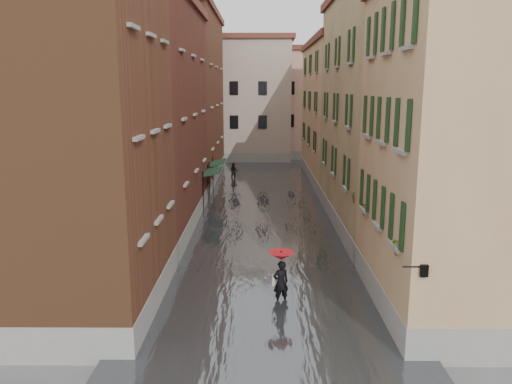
{
  "coord_description": "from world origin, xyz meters",
  "views": [
    {
      "loc": [
        -0.3,
        -19.38,
        8.06
      ],
      "look_at": [
        -0.48,
        4.74,
        3.0
      ],
      "focal_mm": 35.0,
      "sensor_mm": 36.0,
      "label": 1
    }
  ],
  "objects": [
    {
      "name": "pedestrian_main",
      "position": [
        0.5,
        -1.69,
        1.26
      ],
      "size": [
        0.99,
        0.99,
        2.06
      ],
      "color": "black",
      "rests_on": "ground"
    },
    {
      "name": "pedestrian_far",
      "position": [
        -2.59,
        24.37,
        0.75
      ],
      "size": [
        0.75,
        0.6,
        1.5
      ],
      "primitive_type": "imported",
      "rotation": [
        0.0,
        0.0,
        -0.04
      ],
      "color": "black",
      "rests_on": "ground"
    },
    {
      "name": "building_right_near",
      "position": [
        7.0,
        -2.0,
        5.75
      ],
      "size": [
        6.0,
        8.0,
        11.5
      ],
      "primitive_type": "cube",
      "color": "tan",
      "rests_on": "ground"
    },
    {
      "name": "building_end_cream",
      "position": [
        -3.0,
        38.0,
        6.5
      ],
      "size": [
        12.0,
        9.0,
        13.0
      ],
      "primitive_type": "cube",
      "color": "#B19E8D",
      "rests_on": "ground"
    },
    {
      "name": "building_left_mid",
      "position": [
        -7.0,
        9.0,
        6.25
      ],
      "size": [
        6.0,
        14.0,
        12.5
      ],
      "primitive_type": "cube",
      "color": "#58271B",
      "rests_on": "ground"
    },
    {
      "name": "awning_near",
      "position": [
        -3.49,
        13.63,
        2.47
      ],
      "size": [
        1.09,
        3.0,
        2.8
      ],
      "color": "#163320",
      "rests_on": "ground"
    },
    {
      "name": "wall_lantern",
      "position": [
        4.33,
        -6.0,
        3.01
      ],
      "size": [
        0.71,
        0.22,
        0.35
      ],
      "color": "black",
      "rests_on": "ground"
    },
    {
      "name": "building_left_far",
      "position": [
        -7.0,
        24.0,
        7.0
      ],
      "size": [
        6.0,
        16.0,
        14.0
      ],
      "primitive_type": "cube",
      "color": "brown",
      "rests_on": "ground"
    },
    {
      "name": "building_end_pink",
      "position": [
        6.0,
        40.0,
        6.0
      ],
      "size": [
        10.0,
        9.0,
        12.0
      ],
      "primitive_type": "cube",
      "color": "tan",
      "rests_on": "ground"
    },
    {
      "name": "ground",
      "position": [
        0.0,
        0.0,
        0.0
      ],
      "size": [
        120.0,
        120.0,
        0.0
      ],
      "primitive_type": "plane",
      "color": "#5A5A5C",
      "rests_on": "ground"
    },
    {
      "name": "building_right_mid",
      "position": [
        7.0,
        9.0,
        6.5
      ],
      "size": [
        6.0,
        14.0,
        13.0
      ],
      "primitive_type": "cube",
      "color": "tan",
      "rests_on": "ground"
    },
    {
      "name": "awning_far",
      "position": [
        -3.49,
        17.57,
        2.46
      ],
      "size": [
        1.09,
        2.87,
        2.8
      ],
      "color": "#163320",
      "rests_on": "ground"
    },
    {
      "name": "window_planters",
      "position": [
        4.12,
        -0.4,
        3.51
      ],
      "size": [
        0.59,
        8.02,
        0.84
      ],
      "color": "brown",
      "rests_on": "ground"
    },
    {
      "name": "floodwater",
      "position": [
        0.0,
        13.0,
        0.1
      ],
      "size": [
        10.0,
        60.0,
        0.2
      ],
      "primitive_type": "cube",
      "color": "#4A4E52",
      "rests_on": "ground"
    },
    {
      "name": "building_right_far",
      "position": [
        7.0,
        24.0,
        5.75
      ],
      "size": [
        6.0,
        16.0,
        11.5
      ],
      "primitive_type": "cube",
      "color": "tan",
      "rests_on": "ground"
    },
    {
      "name": "building_left_near",
      "position": [
        -7.0,
        -2.0,
        6.5
      ],
      "size": [
        6.0,
        8.0,
        13.0
      ],
      "primitive_type": "cube",
      "color": "brown",
      "rests_on": "ground"
    }
  ]
}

